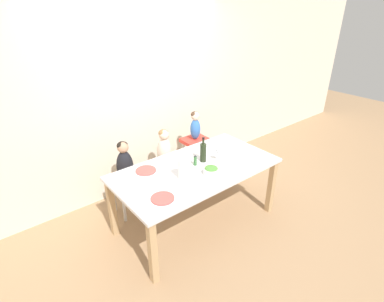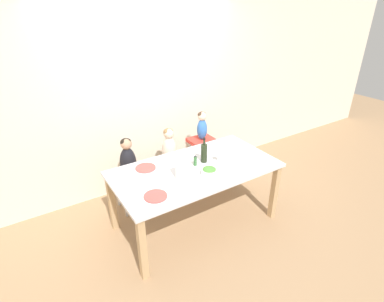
# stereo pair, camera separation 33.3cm
# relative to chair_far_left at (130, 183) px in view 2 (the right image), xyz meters

# --- Properties ---
(ground_plane) EXTENTS (14.00, 14.00, 0.00)m
(ground_plane) POSITION_rel_chair_far_left_xyz_m (0.54, -0.69, -0.38)
(ground_plane) COLOR #9E7A56
(wall_back) EXTENTS (10.00, 0.06, 2.70)m
(wall_back) POSITION_rel_chair_far_left_xyz_m (0.54, 0.49, 0.97)
(wall_back) COLOR beige
(wall_back) RESTS_ON ground_plane
(dining_table) EXTENTS (1.86, 0.97, 0.76)m
(dining_table) POSITION_rel_chair_far_left_xyz_m (0.54, -0.69, 0.30)
(dining_table) COLOR silver
(dining_table) RESTS_ON ground_plane
(chair_far_left) EXTENTS (0.41, 0.36, 0.45)m
(chair_far_left) POSITION_rel_chair_far_left_xyz_m (0.00, 0.00, 0.00)
(chair_far_left) COLOR silver
(chair_far_left) RESTS_ON ground_plane
(chair_far_center) EXTENTS (0.41, 0.36, 0.45)m
(chair_far_center) POSITION_rel_chair_far_left_xyz_m (0.57, 0.00, 0.00)
(chair_far_center) COLOR silver
(chair_far_center) RESTS_ON ground_plane
(chair_right_highchair) EXTENTS (0.35, 0.31, 0.72)m
(chair_right_highchair) POSITION_rel_chair_far_left_xyz_m (1.09, 0.00, 0.17)
(chair_right_highchair) COLOR silver
(chair_right_highchair) RESTS_ON ground_plane
(person_child_left) EXTENTS (0.20, 0.20, 0.54)m
(person_child_left) POSITION_rel_chair_far_left_xyz_m (0.00, 0.00, 0.34)
(person_child_left) COLOR black
(person_child_left) RESTS_ON chair_far_left
(person_child_center) EXTENTS (0.20, 0.20, 0.54)m
(person_child_center) POSITION_rel_chair_far_left_xyz_m (0.57, 0.00, 0.34)
(person_child_center) COLOR beige
(person_child_center) RESTS_ON chair_far_center
(person_baby_right) EXTENTS (0.14, 0.14, 0.40)m
(person_baby_right) POSITION_rel_chair_far_left_xyz_m (1.09, 0.00, 0.55)
(person_baby_right) COLOR #3366B2
(person_baby_right) RESTS_ON chair_right_highchair
(wine_bottle) EXTENTS (0.07, 0.07, 0.30)m
(wine_bottle) POSITION_rel_chair_far_left_xyz_m (0.70, -0.62, 0.51)
(wine_bottle) COLOR #232D19
(wine_bottle) RESTS_ON dining_table
(paper_towel_roll) EXTENTS (0.10, 0.10, 0.23)m
(paper_towel_roll) POSITION_rel_chair_far_left_xyz_m (0.28, -0.78, 0.50)
(paper_towel_roll) COLOR white
(paper_towel_roll) RESTS_ON dining_table
(wine_glass_near) EXTENTS (0.07, 0.07, 0.18)m
(wine_glass_near) POSITION_rel_chair_far_left_xyz_m (0.84, -0.73, 0.52)
(wine_glass_near) COLOR white
(wine_glass_near) RESTS_ON dining_table
(salad_bowl_large) EXTENTS (0.17, 0.17, 0.09)m
(salad_bowl_large) POSITION_rel_chair_far_left_xyz_m (0.58, -0.89, 0.43)
(salad_bowl_large) COLOR white
(salad_bowl_large) RESTS_ON dining_table
(dinner_plate_front_left) EXTENTS (0.23, 0.23, 0.01)m
(dinner_plate_front_left) POSITION_rel_chair_far_left_xyz_m (-0.09, -0.94, 0.39)
(dinner_plate_front_left) COLOR #D14C47
(dinner_plate_front_left) RESTS_ON dining_table
(dinner_plate_back_left) EXTENTS (0.23, 0.23, 0.01)m
(dinner_plate_back_left) POSITION_rel_chair_far_left_xyz_m (0.06, -0.40, 0.39)
(dinner_plate_back_left) COLOR #D14C47
(dinner_plate_back_left) RESTS_ON dining_table
(condiment_bottle_hot_sauce) EXTENTS (0.04, 0.04, 0.13)m
(condiment_bottle_hot_sauce) POSITION_rel_chair_far_left_xyz_m (0.56, -0.64, 0.45)
(condiment_bottle_hot_sauce) COLOR #336633
(condiment_bottle_hot_sauce) RESTS_ON dining_table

